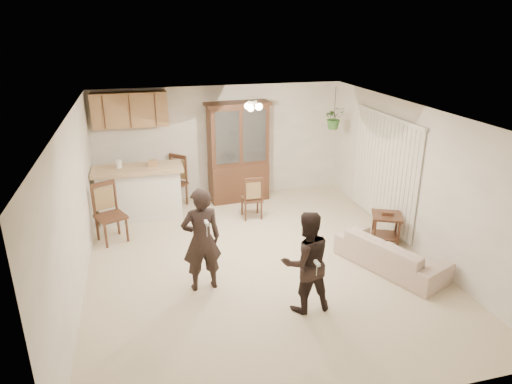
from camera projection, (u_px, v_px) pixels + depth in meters
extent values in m
plane|color=beige|center=(259.00, 261.00, 7.66)|extent=(6.50, 6.50, 0.00)
cube|color=silver|center=(259.00, 113.00, 6.78)|extent=(5.50, 6.50, 0.02)
cube|color=silver|center=(221.00, 142.00, 10.16)|extent=(5.50, 0.02, 2.50)
cube|color=silver|center=(348.00, 310.00, 4.27)|extent=(5.50, 0.02, 2.50)
cube|color=silver|center=(75.00, 209.00, 6.57)|extent=(0.02, 6.50, 2.50)
cube|color=silver|center=(413.00, 178.00, 7.86)|extent=(0.02, 6.50, 2.50)
cube|color=silver|center=(140.00, 195.00, 9.17)|extent=(1.60, 0.55, 1.00)
cube|color=tan|center=(138.00, 169.00, 8.98)|extent=(1.75, 0.70, 0.08)
cube|color=olive|center=(130.00, 110.00, 9.25)|extent=(1.50, 0.34, 0.70)
imported|color=#2D5A24|center=(334.00, 118.00, 9.72)|extent=(0.43, 0.37, 0.48)
cylinder|color=black|center=(335.00, 103.00, 9.61)|extent=(0.01, 0.01, 0.65)
imported|color=beige|center=(391.00, 248.00, 7.34)|extent=(1.41, 2.01, 0.73)
imported|color=black|center=(201.00, 234.00, 6.60)|extent=(0.69, 0.49, 1.80)
imported|color=black|center=(306.00, 266.00, 6.18)|extent=(0.68, 0.54, 1.35)
cube|color=#3A2015|center=(239.00, 181.00, 10.21)|extent=(1.31, 0.60, 0.85)
cube|color=#3A2015|center=(238.00, 134.00, 9.83)|extent=(1.31, 0.54, 1.28)
cube|color=silver|center=(238.00, 134.00, 9.83)|extent=(1.11, 0.10, 1.12)
cube|color=#3A2015|center=(238.00, 104.00, 9.60)|extent=(1.42, 0.63, 0.06)
cube|color=#3A2015|center=(387.00, 216.00, 8.10)|extent=(0.68, 0.68, 0.04)
cube|color=#3A2015|center=(385.00, 235.00, 8.24)|extent=(0.57, 0.57, 0.03)
cube|color=#3A2015|center=(387.00, 213.00, 8.08)|extent=(0.22, 0.19, 0.06)
cube|color=#3A2015|center=(111.00, 217.00, 8.21)|extent=(0.64, 0.64, 0.05)
cube|color=#98784C|center=(109.00, 202.00, 8.11)|extent=(0.34, 0.19, 0.42)
cube|color=#3A2015|center=(107.00, 187.00, 8.01)|extent=(0.42, 0.22, 0.08)
cube|color=#3A2015|center=(173.00, 185.00, 9.80)|extent=(0.69, 0.69, 0.05)
cube|color=#98784C|center=(172.00, 171.00, 9.70)|extent=(0.29, 0.28, 0.43)
cube|color=#3A2015|center=(171.00, 159.00, 9.60)|extent=(0.35, 0.34, 0.09)
cube|color=#3A2015|center=(252.00, 199.00, 9.25)|extent=(0.41, 0.41, 0.04)
cube|color=#98784C|center=(252.00, 188.00, 9.17)|extent=(0.30, 0.04, 0.35)
cube|color=#3A2015|center=(252.00, 177.00, 9.09)|extent=(0.37, 0.04, 0.07)
cube|color=silver|center=(207.00, 223.00, 6.15)|extent=(0.06, 0.14, 0.04)
cube|color=silver|center=(317.00, 263.00, 5.80)|extent=(0.04, 0.13, 0.04)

